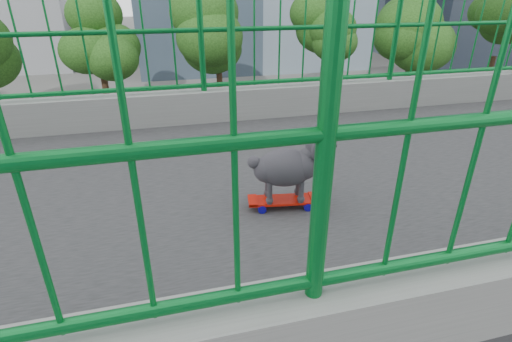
{
  "coord_description": "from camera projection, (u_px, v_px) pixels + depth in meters",
  "views": [
    {
      "loc": [
        2.28,
        -0.42,
        8.2
      ],
      "look_at": [
        -0.49,
        0.29,
        6.83
      ],
      "focal_mm": 26.98,
      "sensor_mm": 36.0,
      "label": 1
    }
  ],
  "objects": [
    {
      "name": "road",
      "position": [
        180.0,
        192.0,
        16.99
      ],
      "size": [
        18.0,
        90.0,
        0.02
      ],
      "primitive_type": "cube",
      "color": "black",
      "rests_on": "ground"
    },
    {
      "name": "railing",
      "position": [
        232.0,
        154.0,
        2.52
      ],
      "size": [
        3.0,
        24.0,
        1.42
      ],
      "color": "gray",
      "rests_on": "footbridge"
    },
    {
      "name": "street_trees",
      "position": [
        176.0,
        42.0,
        26.57
      ],
      "size": [
        5.3,
        60.4,
        7.26
      ],
      "color": "black",
      "rests_on": "ground"
    },
    {
      "name": "skateboard",
      "position": [
        284.0,
        201.0,
        2.31
      ],
      "size": [
        0.19,
        0.44,
        0.06
      ],
      "rotation": [
        0.0,
        0.0,
        -0.15
      ],
      "color": "red",
      "rests_on": "footbridge"
    },
    {
      "name": "poodle",
      "position": [
        290.0,
        164.0,
        2.2
      ],
      "size": [
        0.26,
        0.51,
        0.42
      ],
      "rotation": [
        0.0,
        0.0,
        -0.15
      ],
      "color": "#2A292D",
      "rests_on": "skateboard"
    },
    {
      "name": "car_4",
      "position": [
        310.0,
        121.0,
        23.57
      ],
      "size": [
        1.84,
        4.58,
        1.56
      ],
      "primitive_type": "imported",
      "rotation": [
        0.0,
        0.0,
        3.14
      ],
      "color": "silver",
      "rests_on": "ground"
    },
    {
      "name": "car_5",
      "position": [
        466.0,
        240.0,
        12.46
      ],
      "size": [
        1.68,
        4.83,
        1.59
      ],
      "primitive_type": "imported",
      "color": "black",
      "rests_on": "ground"
    },
    {
      "name": "car_6",
      "position": [
        122.0,
        232.0,
        12.87
      ],
      "size": [
        2.58,
        5.59,
        1.55
      ],
      "primitive_type": "imported",
      "color": "red",
      "rests_on": "ground"
    },
    {
      "name": "car_7",
      "position": [
        53.0,
        199.0,
        15.08
      ],
      "size": [
        1.93,
        4.75,
        1.38
      ],
      "primitive_type": "imported",
      "rotation": [
        0.0,
        0.0,
        3.14
      ],
      "color": "silver",
      "rests_on": "ground"
    }
  ]
}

